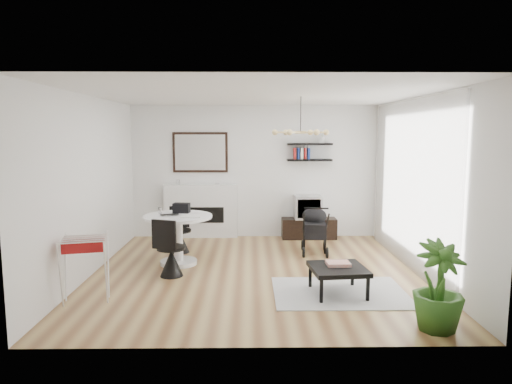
{
  "coord_description": "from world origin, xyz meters",
  "views": [
    {
      "loc": [
        -0.09,
        -6.83,
        2.14
      ],
      "look_at": [
        0.01,
        0.4,
        1.2
      ],
      "focal_mm": 32.0,
      "sensor_mm": 36.0,
      "label": 1
    }
  ],
  "objects_px": {
    "tv_console": "(309,228)",
    "crt_tv": "(308,207)",
    "coffee_table": "(338,270)",
    "potted_plant": "(438,286)",
    "stroller": "(315,232)",
    "drying_rack": "(85,268)",
    "fireplace": "(201,204)",
    "dining_table": "(178,232)"
  },
  "relations": [
    {
      "from": "crt_tv",
      "to": "coffee_table",
      "type": "relative_size",
      "value": 0.7
    },
    {
      "from": "tv_console",
      "to": "potted_plant",
      "type": "xyz_separation_m",
      "value": [
        0.84,
        -4.4,
        0.29
      ]
    },
    {
      "from": "tv_console",
      "to": "drying_rack",
      "type": "height_order",
      "value": "drying_rack"
    },
    {
      "from": "fireplace",
      "to": "dining_table",
      "type": "relative_size",
      "value": 1.94
    },
    {
      "from": "coffee_table",
      "to": "crt_tv",
      "type": "bearing_deg",
      "value": 89.92
    },
    {
      "from": "drying_rack",
      "to": "coffee_table",
      "type": "distance_m",
      "value": 3.27
    },
    {
      "from": "dining_table",
      "to": "coffee_table",
      "type": "bearing_deg",
      "value": -31.63
    },
    {
      "from": "tv_console",
      "to": "crt_tv",
      "type": "bearing_deg",
      "value": -173.51
    },
    {
      "from": "dining_table",
      "to": "fireplace",
      "type": "bearing_deg",
      "value": 85.28
    },
    {
      "from": "dining_table",
      "to": "stroller",
      "type": "height_order",
      "value": "stroller"
    },
    {
      "from": "dining_table",
      "to": "coffee_table",
      "type": "height_order",
      "value": "dining_table"
    },
    {
      "from": "potted_plant",
      "to": "fireplace",
      "type": "bearing_deg",
      "value": 124.0
    },
    {
      "from": "fireplace",
      "to": "potted_plant",
      "type": "height_order",
      "value": "fireplace"
    },
    {
      "from": "drying_rack",
      "to": "potted_plant",
      "type": "bearing_deg",
      "value": -25.47
    },
    {
      "from": "fireplace",
      "to": "crt_tv",
      "type": "bearing_deg",
      "value": -3.39
    },
    {
      "from": "tv_console",
      "to": "stroller",
      "type": "xyz_separation_m",
      "value": [
        -0.05,
        -1.15,
        0.18
      ]
    },
    {
      "from": "tv_console",
      "to": "coffee_table",
      "type": "xyz_separation_m",
      "value": [
        -0.03,
        -3.27,
        0.13
      ]
    },
    {
      "from": "stroller",
      "to": "potted_plant",
      "type": "height_order",
      "value": "potted_plant"
    },
    {
      "from": "coffee_table",
      "to": "potted_plant",
      "type": "distance_m",
      "value": 1.43
    },
    {
      "from": "stroller",
      "to": "potted_plant",
      "type": "relative_size",
      "value": 0.92
    },
    {
      "from": "dining_table",
      "to": "potted_plant",
      "type": "height_order",
      "value": "potted_plant"
    },
    {
      "from": "fireplace",
      "to": "potted_plant",
      "type": "xyz_separation_m",
      "value": [
        3.05,
        -4.52,
        -0.19
      ]
    },
    {
      "from": "coffee_table",
      "to": "potted_plant",
      "type": "bearing_deg",
      "value": -52.28
    },
    {
      "from": "tv_console",
      "to": "drying_rack",
      "type": "distance_m",
      "value": 4.82
    },
    {
      "from": "fireplace",
      "to": "tv_console",
      "type": "relative_size",
      "value": 1.96
    },
    {
      "from": "fireplace",
      "to": "stroller",
      "type": "xyz_separation_m",
      "value": [
        2.17,
        -1.27,
        -0.3
      ]
    },
    {
      "from": "fireplace",
      "to": "coffee_table",
      "type": "relative_size",
      "value": 2.78
    },
    {
      "from": "stroller",
      "to": "coffee_table",
      "type": "height_order",
      "value": "stroller"
    },
    {
      "from": "stroller",
      "to": "crt_tv",
      "type": "bearing_deg",
      "value": 93.64
    },
    {
      "from": "fireplace",
      "to": "drying_rack",
      "type": "bearing_deg",
      "value": -106.43
    },
    {
      "from": "tv_console",
      "to": "stroller",
      "type": "relative_size",
      "value": 1.22
    },
    {
      "from": "tv_console",
      "to": "crt_tv",
      "type": "distance_m",
      "value": 0.44
    },
    {
      "from": "drying_rack",
      "to": "coffee_table",
      "type": "xyz_separation_m",
      "value": [
        3.26,
        0.24,
        -0.11
      ]
    },
    {
      "from": "tv_console",
      "to": "drying_rack",
      "type": "xyz_separation_m",
      "value": [
        -3.29,
        -3.52,
        0.24
      ]
    },
    {
      "from": "drying_rack",
      "to": "crt_tv",
      "type": "bearing_deg",
      "value": 33.72
    },
    {
      "from": "potted_plant",
      "to": "coffee_table",
      "type": "bearing_deg",
      "value": 127.72
    },
    {
      "from": "crt_tv",
      "to": "stroller",
      "type": "distance_m",
      "value": 1.17
    },
    {
      "from": "fireplace",
      "to": "potted_plant",
      "type": "relative_size",
      "value": 2.19
    },
    {
      "from": "crt_tv",
      "to": "dining_table",
      "type": "height_order",
      "value": "crt_tv"
    },
    {
      "from": "drying_rack",
      "to": "potted_plant",
      "type": "height_order",
      "value": "potted_plant"
    },
    {
      "from": "potted_plant",
      "to": "stroller",
      "type": "bearing_deg",
      "value": 105.2
    },
    {
      "from": "tv_console",
      "to": "coffee_table",
      "type": "relative_size",
      "value": 1.42
    }
  ]
}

